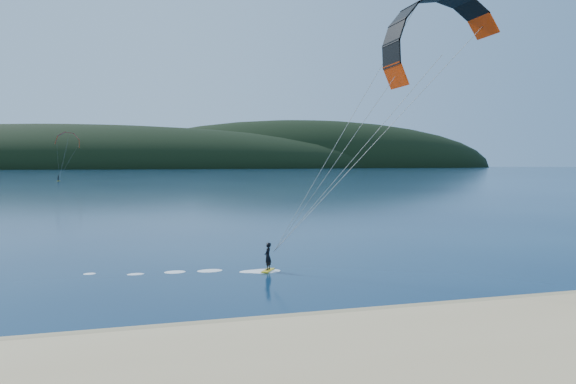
{
  "coord_description": "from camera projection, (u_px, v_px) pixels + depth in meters",
  "views": [
    {
      "loc": [
        -3.62,
        -16.1,
        6.43
      ],
      "look_at": [
        4.09,
        10.0,
        5.0
      ],
      "focal_mm": 34.19,
      "sensor_mm": 36.0,
      "label": 1
    }
  ],
  "objects": [
    {
      "name": "ground",
      "position": [
        253.0,
        373.0,
        16.78
      ],
      "size": [
        1800.0,
        1800.0,
        0.0
      ],
      "primitive_type": "plane",
      "color": "#071C39",
      "rests_on": "ground"
    },
    {
      "name": "headland",
      "position": [
        130.0,
        168.0,
        730.78
      ],
      "size": [
        1200.0,
        310.0,
        140.0
      ],
      "color": "black",
      "rests_on": "ground"
    },
    {
      "name": "kitesurfer_near",
      "position": [
        429.0,
        66.0,
        29.45
      ],
      "size": [
        22.54,
        8.19,
        15.87
      ],
      "color": "gold",
      "rests_on": "ground"
    },
    {
      "name": "kitesurfer_far",
      "position": [
        67.0,
        144.0,
        193.12
      ],
      "size": [
        8.87,
        8.68,
        15.98
      ],
      "color": "gold",
      "rests_on": "ground"
    },
    {
      "name": "wet_sand",
      "position": [
        227.0,
        329.0,
        21.09
      ],
      "size": [
        220.0,
        2.5,
        0.1
      ],
      "color": "#998259",
      "rests_on": "ground"
    }
  ]
}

